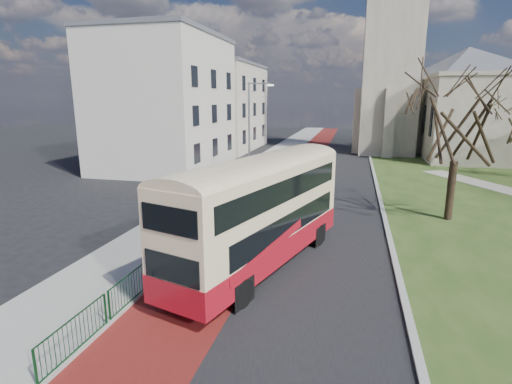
% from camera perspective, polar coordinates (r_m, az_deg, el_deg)
% --- Properties ---
extents(ground, '(160.00, 160.00, 0.00)m').
position_cam_1_polar(ground, '(16.78, -1.67, -10.80)').
color(ground, black).
rests_on(ground, ground).
extents(road_carriageway, '(9.00, 120.00, 0.01)m').
position_cam_1_polar(road_carriageway, '(35.53, 9.27, 1.98)').
color(road_carriageway, black).
rests_on(road_carriageway, ground).
extents(bus_lane, '(3.40, 120.00, 0.01)m').
position_cam_1_polar(bus_lane, '(35.82, 4.96, 2.20)').
color(bus_lane, '#591414').
rests_on(bus_lane, ground).
extents(pavement_west, '(4.00, 120.00, 0.12)m').
position_cam_1_polar(pavement_west, '(36.57, -0.93, 2.56)').
color(pavement_west, gray).
rests_on(pavement_west, ground).
extents(kerb_west, '(0.25, 120.00, 0.13)m').
position_cam_1_polar(kerb_west, '(36.12, 2.14, 2.43)').
color(kerb_west, '#999993').
rests_on(kerb_west, ground).
extents(kerb_east, '(0.25, 80.00, 0.13)m').
position_cam_1_polar(kerb_east, '(37.44, 16.56, 2.27)').
color(kerb_east, '#999993').
rests_on(kerb_east, ground).
extents(pedestrian_railing, '(0.07, 24.00, 1.12)m').
position_cam_1_polar(pedestrian_railing, '(21.01, -6.57, -4.25)').
color(pedestrian_railing, '#0D3D1A').
rests_on(pedestrian_railing, ground).
extents(gothic_church, '(16.38, 18.00, 40.00)m').
position_cam_1_polar(gothic_church, '(53.81, 24.03, 18.88)').
color(gothic_church, gray).
rests_on(gothic_church, ground).
extents(street_block_near, '(10.30, 14.30, 13.00)m').
position_cam_1_polar(street_block_near, '(40.98, -12.80, 12.47)').
color(street_block_near, beige).
rests_on(street_block_near, ground).
extents(street_block_far, '(10.30, 16.30, 11.50)m').
position_cam_1_polar(street_block_far, '(55.79, -5.34, 12.08)').
color(street_block_far, '#B6AD9A').
rests_on(street_block_far, ground).
extents(streetlamp, '(2.13, 0.18, 8.00)m').
position_cam_1_polar(streetlamp, '(33.91, -0.75, 9.45)').
color(streetlamp, gray).
rests_on(streetlamp, pavement_west).
extents(bus, '(5.42, 10.84, 4.43)m').
position_cam_1_polar(bus, '(16.08, 0.71, -2.30)').
color(bus, maroon).
rests_on(bus, ground).
extents(winter_tree_near, '(5.97, 5.97, 8.69)m').
position_cam_1_polar(winter_tree_near, '(24.66, 27.09, 10.01)').
color(winter_tree_near, black).
rests_on(winter_tree_near, grass_green).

